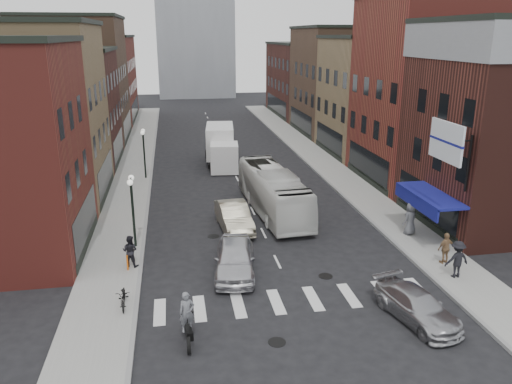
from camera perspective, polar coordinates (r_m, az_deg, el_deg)
ground at (r=25.47m, az=2.92°, el=-8.92°), size 160.00×160.00×0.00m
sidewalk_left at (r=45.77m, az=-13.64°, el=2.81°), size 3.00×74.00×0.15m
sidewalk_right at (r=47.62m, az=7.23°, el=3.73°), size 3.00×74.00×0.15m
curb_left at (r=45.70m, az=-11.76°, el=2.82°), size 0.20×74.00×0.16m
curb_right at (r=47.23m, az=5.48°, el=3.58°), size 0.20×74.00×0.16m
crosswalk_stripes at (r=22.89m, az=4.58°, el=-12.21°), size 12.00×2.20×0.01m
bldg_left_mid_a at (r=37.91m, az=-24.97°, el=8.07°), size 10.30×10.20×12.30m
bldg_left_mid_b at (r=47.68m, az=-21.83°, el=8.87°), size 10.30×10.20×10.30m
bldg_left_far_a at (r=58.27m, az=-19.86°, el=11.94°), size 10.30×12.20×13.30m
bldg_left_far_b at (r=72.14m, az=-17.93°, el=12.22°), size 10.30×16.20×11.30m
bldg_right_corner at (r=33.82m, az=27.12°, el=6.82°), size 10.30×9.20×12.30m
bldg_right_mid_a at (r=41.63m, az=19.61°, el=10.79°), size 10.30×10.20×14.30m
bldg_right_mid_b at (r=50.71m, az=13.98°, el=10.61°), size 10.30×10.20×11.30m
bldg_right_far_a at (r=60.86m, az=9.88°, el=12.42°), size 10.30×12.20×12.30m
bldg_right_far_b at (r=74.26m, az=6.22°, el=12.68°), size 10.30×16.20×10.30m
awning_blue at (r=29.72m, az=18.97°, el=-0.48°), size 1.80×5.00×0.78m
billboard_sign at (r=27.02m, az=21.05°, el=5.27°), size 1.52×3.00×3.70m
streetlamp_near at (r=27.64m, az=-13.99°, el=-0.74°), size 0.32×1.22×4.11m
streetlamp_far at (r=41.16m, az=-12.73°, el=5.31°), size 0.32×1.22×4.11m
bike_rack at (r=26.01m, az=-14.44°, el=-7.56°), size 0.08×0.68×0.80m
box_truck at (r=45.18m, az=-4.00°, el=5.19°), size 2.91×8.08×3.43m
motorcycle_rider at (r=19.73m, az=-7.86°, el=-14.23°), size 0.63×2.11×2.15m
transit_bus at (r=32.96m, az=1.97°, el=0.10°), size 3.21×10.62×2.92m
sedan_left_near at (r=24.79m, az=-2.45°, el=-7.57°), size 2.60×5.07×1.65m
sedan_left_far at (r=30.33m, az=-2.54°, el=-2.82°), size 2.02×4.92×1.59m
curb_car at (r=22.15m, az=17.91°, el=-12.31°), size 2.71×4.63×1.26m
parked_bicycle at (r=22.60m, az=-14.89°, el=-11.51°), size 0.66×1.70×0.88m
ped_left_solo at (r=25.99m, az=-14.20°, el=-6.55°), size 0.91×0.71×1.64m
ped_right_a at (r=25.94m, az=21.99°, el=-7.14°), size 1.23×0.66×1.85m
ped_right_b at (r=27.26m, az=20.87°, el=-6.02°), size 1.04×0.67×1.65m
ped_right_c at (r=30.41m, az=17.22°, el=-2.91°), size 1.12×0.97×1.95m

